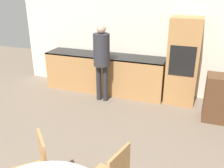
# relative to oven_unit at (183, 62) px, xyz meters

# --- Properties ---
(wall_back) EXTENTS (6.38, 0.05, 2.60)m
(wall_back) POSITION_rel_oven_unit_xyz_m (-0.80, 0.34, 0.40)
(wall_back) COLOR silver
(wall_back) RESTS_ON ground_plane
(kitchen_counter) EXTENTS (2.79, 0.60, 0.88)m
(kitchen_counter) POSITION_rel_oven_unit_xyz_m (-1.75, -0.01, -0.44)
(kitchen_counter) COLOR #AD7A47
(kitchen_counter) RESTS_ON ground_plane
(oven_unit) EXTENTS (0.62, 0.59, 1.80)m
(oven_unit) POSITION_rel_oven_unit_xyz_m (0.00, 0.00, 0.00)
(oven_unit) COLOR #AD7A47
(oven_unit) RESTS_ON ground_plane
(chair_far_left) EXTENTS (0.57, 0.57, 0.87)m
(chair_far_left) POSITION_rel_oven_unit_xyz_m (-1.26, -3.36, -0.41)
(chair_far_left) COLOR #AD7A47
(chair_far_left) RESTS_ON ground_plane
(person_standing) EXTENTS (0.34, 0.34, 1.65)m
(person_standing) POSITION_rel_oven_unit_xyz_m (-1.60, -0.52, 0.12)
(person_standing) COLOR #262628
(person_standing) RESTS_ON ground_plane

